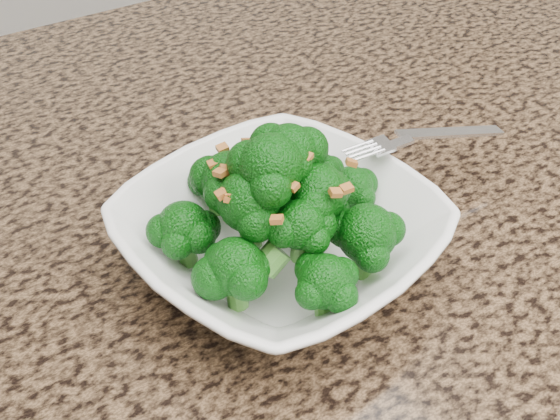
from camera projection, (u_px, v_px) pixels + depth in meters
granite_counter at (426, 251)px, 0.54m from camera, size 1.64×1.04×0.03m
bowl at (280, 236)px, 0.49m from camera, size 0.25×0.25×0.05m
broccoli_pile at (280, 163)px, 0.45m from camera, size 0.19×0.19×0.07m
garlic_topping at (280, 110)px, 0.43m from camera, size 0.11×0.11×0.01m
fork at (403, 141)px, 0.53m from camera, size 0.17×0.05×0.01m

